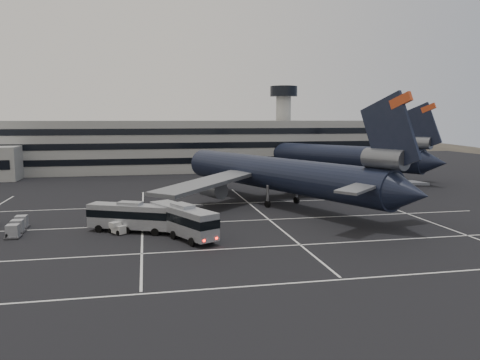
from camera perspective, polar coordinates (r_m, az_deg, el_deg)
name	(u,v)px	position (r m, az deg, el deg)	size (l,w,h in m)	color
ground	(189,230)	(62.27, -6.27, -6.06)	(260.00, 260.00, 0.00)	black
lane_markings	(195,228)	(63.06, -5.47, -5.87)	(90.00, 55.62, 0.01)	silver
terminal	(154,146)	(131.70, -10.42, 4.05)	(125.00, 26.00, 24.00)	gray
hills	(194,173)	(233.01, -5.63, 0.90)	(352.00, 180.00, 44.00)	#38332B
trijet_main	(277,174)	(79.78, 4.52, 0.78)	(43.54, 54.64, 18.08)	black
trijet_far	(333,155)	(120.15, 11.30, 2.99)	(38.11, 50.59, 18.08)	black
bus_near	(183,219)	(57.95, -6.99, -4.77)	(7.84, 11.83, 4.20)	gray
bus_far	(130,215)	(62.02, -13.21, -4.23)	(11.21, 6.98, 3.94)	gray
tug_b	(119,228)	(61.79, -14.58, -5.70)	(2.68, 2.85, 1.59)	#BBBBB6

